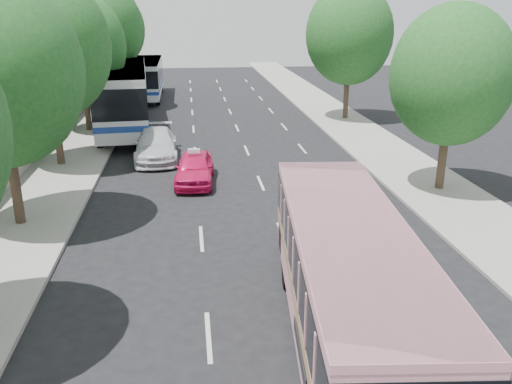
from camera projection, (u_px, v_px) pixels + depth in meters
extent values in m
plane|color=black|center=(272.00, 292.00, 15.46)|extent=(120.00, 120.00, 0.00)
cube|color=#9E998E|center=(86.00, 138.00, 33.20)|extent=(4.00, 90.00, 0.15)
cube|color=#9E998E|center=(355.00, 131.00, 35.20)|extent=(4.00, 90.00, 0.12)
cube|color=#9E998E|center=(54.00, 125.00, 32.72)|extent=(0.30, 90.00, 1.50)
cylinder|color=#38281E|center=(14.00, 180.00, 19.50)|extent=(0.36, 0.36, 3.61)
sphere|color=#1C4F1D|center=(3.00, 38.00, 17.66)|extent=(3.71, 3.71, 3.71)
cylinder|color=#38281E|center=(57.00, 130.00, 26.96)|extent=(0.36, 0.36, 3.80)
ellipsoid|color=#1C4F1D|center=(47.00, 47.00, 25.66)|extent=(6.00, 6.00, 6.90)
sphere|color=#1C4F1D|center=(51.00, 20.00, 25.03)|extent=(3.90, 3.90, 3.90)
cylinder|color=#38281E|center=(87.00, 105.00, 34.52)|extent=(0.36, 0.36, 3.50)
ellipsoid|color=#1C4F1D|center=(81.00, 45.00, 33.33)|extent=(5.52, 5.52, 6.35)
sphere|color=#1C4F1D|center=(85.00, 27.00, 32.73)|extent=(3.59, 3.59, 3.59)
cylinder|color=#38281E|center=(105.00, 84.00, 41.96)|extent=(0.36, 0.36, 3.99)
ellipsoid|color=#1C4F1D|center=(100.00, 28.00, 40.60)|extent=(6.30, 6.30, 7.24)
sphere|color=#1C4F1D|center=(104.00, 10.00, 39.95)|extent=(4.09, 4.09, 4.09)
cylinder|color=#38281E|center=(115.00, 74.00, 49.49)|extent=(0.36, 0.36, 3.72)
ellipsoid|color=#1C4F1D|center=(112.00, 29.00, 48.21)|extent=(5.88, 5.88, 6.76)
sphere|color=#1C4F1D|center=(115.00, 15.00, 47.60)|extent=(3.82, 3.82, 3.82)
cylinder|color=#38281E|center=(443.00, 155.00, 23.46)|extent=(0.36, 0.36, 3.23)
ellipsoid|color=#1C4F1D|center=(452.00, 75.00, 22.35)|extent=(5.10, 5.10, 5.87)
sphere|color=#1C4F1D|center=(468.00, 50.00, 21.79)|extent=(3.32, 3.31, 3.31)
cylinder|color=#38281E|center=(346.00, 93.00, 38.42)|extent=(0.36, 0.36, 3.80)
ellipsoid|color=#1C4F1D|center=(349.00, 34.00, 37.11)|extent=(6.00, 6.00, 6.90)
sphere|color=#1C4F1D|center=(357.00, 16.00, 36.49)|extent=(3.90, 3.90, 3.90)
cube|color=pink|center=(347.00, 277.00, 12.40)|extent=(3.42, 10.12, 2.66)
cube|color=#9E7A59|center=(347.00, 289.00, 12.50)|extent=(3.47, 10.14, 0.35)
cube|color=black|center=(349.00, 258.00, 12.24)|extent=(3.48, 10.15, 1.09)
cube|color=pink|center=(351.00, 227.00, 11.99)|extent=(3.45, 10.14, 0.16)
cylinder|color=black|center=(288.00, 270.00, 15.61)|extent=(0.40, 1.06, 1.03)
cylinder|color=black|center=(363.00, 269.00, 15.67)|extent=(0.40, 1.06, 1.03)
imported|color=#DC1356|center=(195.00, 168.00, 24.76)|extent=(2.01, 4.31, 1.43)
imported|color=silver|center=(156.00, 145.00, 28.64)|extent=(2.37, 5.41, 1.55)
cube|color=silver|center=(123.00, 94.00, 34.89)|extent=(3.92, 13.77, 3.45)
cube|color=black|center=(123.00, 88.00, 34.75)|extent=(3.97, 13.80, 1.70)
cube|color=navy|center=(125.00, 108.00, 35.17)|extent=(3.96, 13.79, 0.34)
cube|color=silver|center=(121.00, 68.00, 34.35)|extent=(3.94, 13.79, 0.16)
cylinder|color=black|center=(109.00, 110.00, 39.19)|extent=(0.46, 1.27, 1.25)
cylinder|color=black|center=(145.00, 108.00, 39.68)|extent=(0.46, 1.27, 1.25)
cylinder|color=black|center=(100.00, 138.00, 30.80)|extent=(0.46, 1.27, 1.25)
cylinder|color=black|center=(146.00, 136.00, 31.29)|extent=(0.46, 1.27, 1.25)
cube|color=silver|center=(147.00, 76.00, 47.44)|extent=(2.40, 10.94, 2.78)
cube|color=black|center=(147.00, 72.00, 47.33)|extent=(2.45, 10.97, 1.37)
cube|color=navy|center=(148.00, 85.00, 47.67)|extent=(2.44, 10.96, 0.27)
cube|color=silver|center=(146.00, 61.00, 47.01)|extent=(2.42, 10.96, 0.13)
cylinder|color=black|center=(139.00, 87.00, 51.01)|extent=(0.30, 1.00, 1.00)
cylinder|color=black|center=(161.00, 87.00, 51.26)|extent=(0.30, 1.00, 1.00)
cylinder|color=black|center=(133.00, 100.00, 44.19)|extent=(0.30, 1.00, 1.00)
cylinder|color=black|center=(158.00, 99.00, 44.44)|extent=(0.30, 1.00, 1.00)
cube|color=silver|center=(194.00, 151.00, 24.50)|extent=(0.56, 0.22, 0.18)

